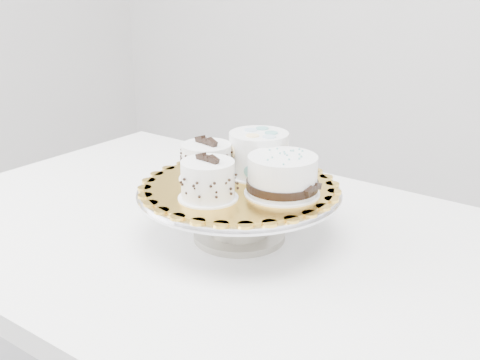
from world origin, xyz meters
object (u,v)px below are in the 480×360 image
Objects in this scene: cake_banded at (207,163)px; cake_ribbon at (283,177)px; table at (216,266)px; cake_board at (239,186)px; cake_dots at (259,153)px; cake_stand at (239,204)px; cake_swirl at (208,181)px.

cake_ribbon is (0.15, 0.02, 0.00)m from cake_banded.
cake_board reaches higher than table.
cake_board is 2.45× the size of cake_ribbon.
cake_dots is at bearing 53.02° from table.
cake_banded is at bearing -173.35° from cake_board.
table is 3.44× the size of cake_stand.
cake_swirl is at bearing -56.86° from table.
table is at bearing -178.85° from cake_ribbon.
table is 12.35× the size of cake_swirl.
cake_board reaches higher than cake_stand.
cake_ribbon is at bearing 3.93° from table.
cake_swirl is (-0.01, -0.08, 0.07)m from cake_stand.
table is 0.19m from cake_board.
cake_board is at bearing -0.16° from table.
cake_ribbon reaches higher than cake_board.
cake_board is 0.09m from cake_swirl.
cake_swirl is 0.15m from cake_dots.
cake_board is 3.30× the size of cake_swirl.
cake_board is 0.08m from cake_dots.
cake_stand is (0.06, -0.00, 0.14)m from table.
cake_dots is at bearing 144.78° from cake_ribbon.
cake_swirl reaches higher than cake_board.
cake_ribbon is (0.08, 0.01, 0.03)m from cake_board.
cake_swirl is at bearing -93.88° from cake_board.
cake_swirl is at bearing -93.88° from cake_stand.
cake_dots reaches higher than cake_ribbon.
cake_banded is (-0.01, -0.01, 0.21)m from table.
table is at bearing 128.23° from cake_swirl.
cake_swirl reaches higher than table.
cake_dots is (-0.00, 0.07, 0.08)m from cake_stand.
cake_dots is at bearing 62.08° from cake_banded.
cake_stand is at bearing 18.31° from cake_banded.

